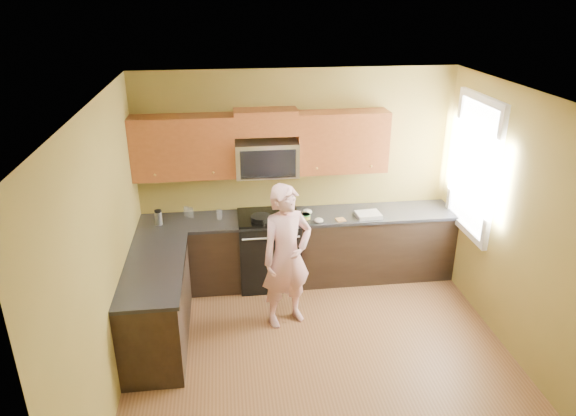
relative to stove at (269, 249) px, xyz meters
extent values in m
plane|color=brown|center=(0.40, -1.68, -0.47)|extent=(4.00, 4.00, 0.00)
plane|color=white|center=(0.40, -1.68, 2.23)|extent=(4.00, 4.00, 0.00)
plane|color=olive|center=(0.40, 0.32, 0.88)|extent=(4.00, 0.00, 4.00)
plane|color=olive|center=(0.40, -3.67, 0.88)|extent=(4.00, 0.00, 4.00)
plane|color=olive|center=(-1.60, -1.68, 0.88)|extent=(0.00, 4.00, 4.00)
plane|color=olive|center=(2.40, -1.68, 0.88)|extent=(0.00, 4.00, 4.00)
cube|color=black|center=(0.40, 0.02, -0.03)|extent=(4.00, 0.60, 0.88)
cube|color=black|center=(-1.30, -1.08, -0.03)|extent=(0.60, 1.60, 0.88)
cube|color=black|center=(0.40, 0.01, 0.43)|extent=(4.00, 0.62, 0.04)
cube|color=black|center=(-1.29, -1.08, 0.43)|extent=(0.62, 1.60, 0.04)
cube|color=brown|center=(0.00, 0.16, 1.62)|extent=(0.76, 0.33, 0.30)
imported|color=#E1707D|center=(0.12, -0.89, 0.36)|extent=(0.72, 0.60, 1.67)
cube|color=#B27F47|center=(0.88, -0.19, 0.45)|extent=(0.13, 0.13, 0.01)
ellipsoid|color=silver|center=(0.60, -0.23, 0.48)|extent=(0.12, 0.13, 0.06)
ellipsoid|color=silver|center=(0.50, 0.05, 0.48)|extent=(0.14, 0.15, 0.07)
cube|color=white|center=(1.25, -0.12, 0.47)|extent=(0.32, 0.26, 0.05)
cylinder|color=silver|center=(-0.96, 0.15, 0.51)|extent=(0.08, 0.08, 0.12)
cylinder|color=silver|center=(-1.02, 0.19, 0.51)|extent=(0.09, 0.09, 0.12)
cylinder|color=silver|center=(-0.61, 0.05, 0.51)|extent=(0.08, 0.08, 0.12)
camera|label=1|loc=(-0.50, -5.94, 3.10)|focal=32.54mm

